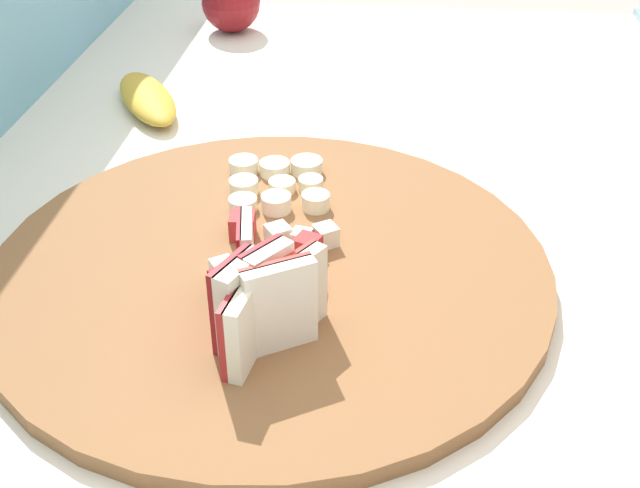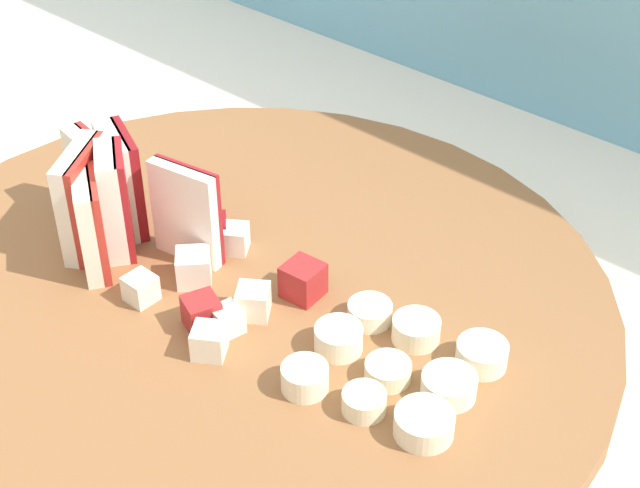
{
  "view_description": "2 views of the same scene",
  "coord_description": "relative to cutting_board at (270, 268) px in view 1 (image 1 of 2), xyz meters",
  "views": [
    {
      "loc": [
        -0.48,
        -0.02,
        1.26
      ],
      "look_at": [
        0.05,
        0.04,
        0.9
      ],
      "focal_mm": 45.08,
      "sensor_mm": 36.0,
      "label": 1
    },
    {
      "loc": [
        0.36,
        -0.21,
        1.25
      ],
      "look_at": [
        0.07,
        0.11,
        0.92
      ],
      "focal_mm": 54.21,
      "sensor_mm": 36.0,
      "label": 2
    }
  ],
  "objects": [
    {
      "name": "banana_slice_rows",
      "position": [
        0.11,
        0.01,
        0.01
      ],
      "size": [
        0.1,
        0.1,
        0.01
      ],
      "color": "#F4EAC6",
      "rests_on": "cutting_board"
    },
    {
      "name": "whole_apple",
      "position": [
        0.58,
        0.14,
        0.03
      ],
      "size": [
        0.08,
        0.08,
        0.08
      ],
      "primitive_type": "sphere",
      "color": "maroon",
      "rests_on": "tiled_countertop"
    },
    {
      "name": "banana_peel",
      "position": [
        0.31,
        0.19,
        0.01
      ],
      "size": [
        0.16,
        0.12,
        0.02
      ],
      "primitive_type": "ellipsoid",
      "rotation": [
        0.0,
        0.0,
        3.66
      ],
      "color": "gold",
      "rests_on": "tiled_countertop"
    },
    {
      "name": "apple_wedge_fan",
      "position": [
        -0.09,
        -0.01,
        0.04
      ],
      "size": [
        0.12,
        0.07,
        0.07
      ],
      "color": "#B22D23",
      "rests_on": "cutting_board"
    },
    {
      "name": "apple_dice_pile",
      "position": [
        -0.0,
        -0.0,
        0.02
      ],
      "size": [
        0.1,
        0.1,
        0.02
      ],
      "color": "#A32323",
      "rests_on": "cutting_board"
    },
    {
      "name": "cutting_board",
      "position": [
        0.0,
        0.0,
        0.0
      ],
      "size": [
        0.45,
        0.45,
        0.01
      ],
      "primitive_type": "cylinder",
      "color": "brown",
      "rests_on": "tiled_countertop"
    }
  ]
}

